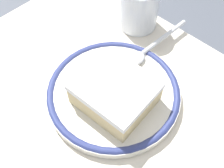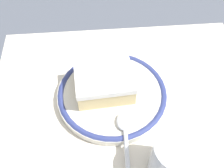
{
  "view_description": "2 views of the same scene",
  "coord_description": "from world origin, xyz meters",
  "px_view_note": "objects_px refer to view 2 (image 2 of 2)",
  "views": [
    {
      "loc": [
        -0.18,
        0.16,
        0.35
      ],
      "look_at": [
        -0.03,
        0.0,
        0.04
      ],
      "focal_mm": 43.06,
      "sensor_mm": 36.0,
      "label": 1
    },
    {
      "loc": [
        -0.05,
        -0.29,
        0.41
      ],
      "look_at": [
        -0.03,
        0.0,
        0.04
      ],
      "focal_mm": 43.17,
      "sensor_mm": 36.0,
      "label": 2
    }
  ],
  "objects_px": {
    "cake_slice": "(104,81)",
    "napkin": "(216,123)",
    "plate": "(112,92)",
    "cup": "(174,161)",
    "spoon": "(126,136)"
  },
  "relations": [
    {
      "from": "spoon",
      "to": "plate",
      "type": "bearing_deg",
      "value": 98.21
    },
    {
      "from": "plate",
      "to": "cup",
      "type": "distance_m",
      "value": 0.17
    },
    {
      "from": "napkin",
      "to": "plate",
      "type": "bearing_deg",
      "value": 156.87
    },
    {
      "from": "cake_slice",
      "to": "napkin",
      "type": "distance_m",
      "value": 0.21
    },
    {
      "from": "napkin",
      "to": "cup",
      "type": "bearing_deg",
      "value": -142.97
    },
    {
      "from": "plate",
      "to": "napkin",
      "type": "bearing_deg",
      "value": -23.13
    },
    {
      "from": "cake_slice",
      "to": "spoon",
      "type": "height_order",
      "value": "cake_slice"
    },
    {
      "from": "cake_slice",
      "to": "napkin",
      "type": "xyz_separation_m",
      "value": [
        0.19,
        -0.08,
        -0.03
      ]
    },
    {
      "from": "cake_slice",
      "to": "cup",
      "type": "height_order",
      "value": "cup"
    },
    {
      "from": "cake_slice",
      "to": "cup",
      "type": "xyz_separation_m",
      "value": [
        0.09,
        -0.16,
        -0.0
      ]
    },
    {
      "from": "plate",
      "to": "napkin",
      "type": "relative_size",
      "value": 1.81
    },
    {
      "from": "plate",
      "to": "cup",
      "type": "height_order",
      "value": "cup"
    },
    {
      "from": "cake_slice",
      "to": "cup",
      "type": "distance_m",
      "value": 0.18
    },
    {
      "from": "cup",
      "to": "napkin",
      "type": "xyz_separation_m",
      "value": [
        0.1,
        0.07,
        -0.03
      ]
    },
    {
      "from": "plate",
      "to": "napkin",
      "type": "distance_m",
      "value": 0.19
    }
  ]
}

